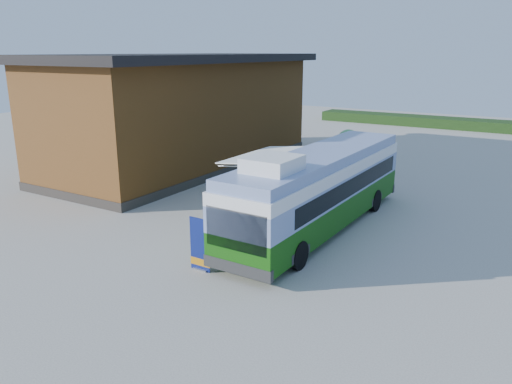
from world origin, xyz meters
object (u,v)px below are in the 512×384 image
Objects in this scene: bus at (319,188)px; slurry_tanker at (347,146)px; person_a at (266,165)px; person_b at (316,179)px; picnic_table at (266,245)px; banner at (200,249)px.

slurry_tanker is at bearing 107.53° from bus.
person_b is at bearing -56.97° from person_a.
bus reaches higher than slurry_tanker.
banner is at bearing -123.17° from picnic_table.
banner is at bearing -101.48° from slurry_tanker.
person_b is (4.32, -1.86, 0.04)m from person_a.
slurry_tanker is at bearing 34.32° from person_a.
person_a is at bearing 111.71° from banner.
person_b reaches higher than picnic_table.
person_a is 7.33m from slurry_tanker.
bus reaches higher than person_b.
bus is 6.57× the size of banner.
picnic_table is 0.29× the size of slurry_tanker.
banner is 1.27× the size of person_a.
person_b is (-0.67, 11.46, 0.00)m from banner.
person_b is at bearing 94.52° from banner.
bus reaches higher than person_a.
bus is 4.43m from picnic_table.
bus reaches higher than banner.
slurry_tanker reaches higher than person_a.
person_a is 0.29× the size of slurry_tanker.
picnic_table is at bearing -95.89° from slurry_tanker.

